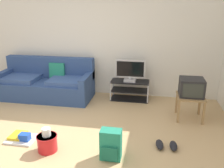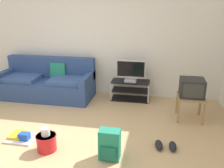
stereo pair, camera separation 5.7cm
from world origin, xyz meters
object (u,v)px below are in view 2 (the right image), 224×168
object	(u,v)px
tv_stand	(130,90)
crt_tv	(192,88)
backpack	(110,145)
flat_tv	(131,71)
side_table	(191,100)
cleaning_bucket	(46,141)
sneakers_pair	(166,146)
floor_tray	(21,137)
couch	(47,83)

from	to	relation	value
tv_stand	crt_tv	bearing A→B (deg)	-32.21
crt_tv	tv_stand	bearing A→B (deg)	147.79
backpack	flat_tv	bearing A→B (deg)	80.21
tv_stand	flat_tv	distance (m)	0.46
flat_tv	side_table	size ratio (longest dim) A/B	1.33
cleaning_bucket	side_table	bearing A→B (deg)	34.17
flat_tv	sneakers_pair	size ratio (longest dim) A/B	1.94
cleaning_bucket	sneakers_pair	world-z (taller)	cleaning_bucket
flat_tv	sneakers_pair	bearing A→B (deg)	-67.70
crt_tv	floor_tray	bearing A→B (deg)	-154.62
crt_tv	sneakers_pair	distance (m)	1.34
couch	backpack	size ratio (longest dim) A/B	4.88
flat_tv	crt_tv	size ratio (longest dim) A/B	1.52
couch	cleaning_bucket	world-z (taller)	couch
backpack	sneakers_pair	distance (m)	0.89
couch	sneakers_pair	xyz separation A→B (m)	(2.69, -1.70, -0.28)
couch	side_table	size ratio (longest dim) A/B	4.32
tv_stand	cleaning_bucket	distance (m)	2.47
backpack	sneakers_pair	size ratio (longest dim) A/B	1.30
flat_tv	sneakers_pair	distance (m)	2.11
crt_tv	backpack	xyz separation A→B (m)	(-1.23, -1.52, -0.41)
cleaning_bucket	sneakers_pair	size ratio (longest dim) A/B	1.09
backpack	cleaning_bucket	distance (m)	0.96
side_table	cleaning_bucket	distance (m)	2.66
tv_stand	flat_tv	size ratio (longest dim) A/B	1.31
tv_stand	crt_tv	world-z (taller)	crt_tv
couch	side_table	world-z (taller)	couch
sneakers_pair	backpack	bearing A→B (deg)	-153.00
flat_tv	backpack	distance (m)	2.31
flat_tv	floor_tray	bearing A→B (deg)	-126.68
couch	flat_tv	distance (m)	1.97
couch	crt_tv	bearing A→B (deg)	-10.42
flat_tv	backpack	world-z (taller)	flat_tv
backpack	couch	bearing A→B (deg)	123.04
flat_tv	crt_tv	distance (m)	1.42
sneakers_pair	couch	bearing A→B (deg)	147.77
crt_tv	couch	bearing A→B (deg)	169.58
cleaning_bucket	floor_tray	bearing A→B (deg)	159.21
side_table	tv_stand	bearing A→B (deg)	147.25
tv_stand	side_table	xyz separation A→B (m)	(1.21, -0.78, 0.16)
crt_tv	backpack	size ratio (longest dim) A/B	0.99
flat_tv	cleaning_bucket	distance (m)	2.50
side_table	crt_tv	size ratio (longest dim) A/B	1.15
couch	floor_tray	bearing A→B (deg)	-77.62
crt_tv	cleaning_bucket	bearing A→B (deg)	-145.54
sneakers_pair	cleaning_bucket	bearing A→B (deg)	-167.60
backpack	cleaning_bucket	bearing A→B (deg)	169.72
side_table	cleaning_bucket	bearing A→B (deg)	-145.83
tv_stand	floor_tray	xyz separation A→B (m)	(-1.52, -2.06, -0.18)
cleaning_bucket	sneakers_pair	distance (m)	1.78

